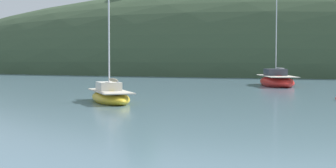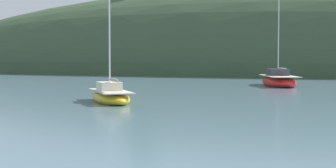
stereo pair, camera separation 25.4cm
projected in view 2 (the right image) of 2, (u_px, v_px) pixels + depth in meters
name	position (u px, v px, depth m)	size (l,w,h in m)	color
far_shoreline_hill	(286.00, 74.00, 80.08)	(150.00, 36.00, 31.54)	#384C33
sailboat_yellow_far	(111.00, 96.00, 29.22)	(4.96, 5.64, 7.86)	gold
sailboat_black_sloop	(279.00, 81.00, 46.18)	(5.13, 8.42, 10.05)	red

